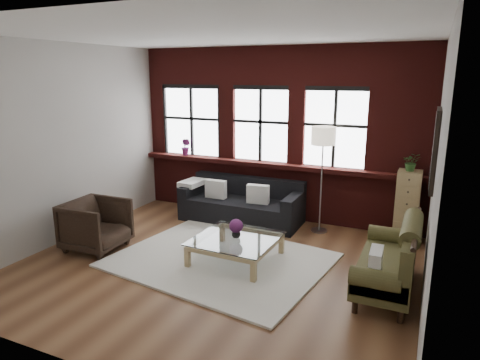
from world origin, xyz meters
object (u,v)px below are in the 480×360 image
at_px(vintage_settee, 387,257).
at_px(coffee_table, 236,250).
at_px(armchair, 96,225).
at_px(dark_sofa, 241,200).
at_px(floor_lamp, 322,176).
at_px(vase, 236,233).
at_px(drawer_chest, 407,207).

relative_size(vintage_settee, coffee_table, 1.47).
bearing_deg(armchair, dark_sofa, -37.93).
bearing_deg(floor_lamp, armchair, -143.85).
bearing_deg(vase, drawer_chest, 40.24).
bearing_deg(dark_sofa, vase, -68.23).
bearing_deg(armchair, drawer_chest, -64.15).
distance_m(dark_sofa, armchair, 2.64).
relative_size(vintage_settee, vase, 12.13).
xyz_separation_m(drawer_chest, floor_lamp, (-1.40, -0.13, 0.40)).
bearing_deg(floor_lamp, dark_sofa, -177.20).
xyz_separation_m(coffee_table, vase, (0.00, 0.00, 0.26)).
bearing_deg(dark_sofa, armchair, -125.91).
height_order(vase, floor_lamp, floor_lamp).
height_order(armchair, coffee_table, armchair).
height_order(drawer_chest, floor_lamp, floor_lamp).
xyz_separation_m(dark_sofa, vintage_settee, (2.76, -1.65, 0.05)).
distance_m(dark_sofa, floor_lamp, 1.59).
distance_m(vase, floor_lamp, 2.00).
height_order(vase, drawer_chest, drawer_chest).
xyz_separation_m(dark_sofa, coffee_table, (0.67, -1.67, -0.22)).
bearing_deg(vase, vintage_settee, 0.52).
relative_size(vase, drawer_chest, 0.12).
bearing_deg(drawer_chest, vase, -139.76).
bearing_deg(dark_sofa, coffee_table, -68.23).
xyz_separation_m(vintage_settee, drawer_chest, (0.11, 1.85, 0.15)).
distance_m(dark_sofa, drawer_chest, 2.89).
bearing_deg(coffee_table, floor_lamp, 65.04).
xyz_separation_m(armchair, drawer_chest, (4.42, 2.34, 0.20)).
height_order(coffee_table, drawer_chest, drawer_chest).
bearing_deg(vase, armchair, -168.04).
xyz_separation_m(armchair, floor_lamp, (3.02, 2.21, 0.60)).
relative_size(dark_sofa, vase, 16.03).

